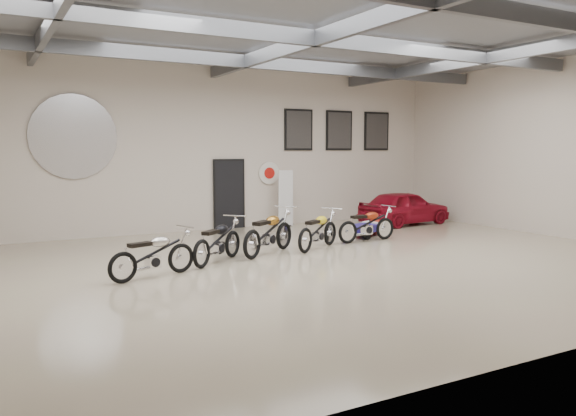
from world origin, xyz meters
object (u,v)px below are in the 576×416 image
motorcycle_red (367,224)px  go_kart (368,225)px  motorcycle_yellow (318,229)px  motorcycle_gold (269,231)px  banner_stand (286,198)px  vintage_car (405,208)px  motorcycle_black (218,240)px  motorcycle_silver (153,253)px

motorcycle_red → go_kart: 1.07m
motorcycle_yellow → go_kart: motorcycle_yellow is taller
go_kart → motorcycle_gold: bearing=175.4°
banner_stand → vintage_car: 3.94m
banner_stand → go_kart: bearing=-64.3°
motorcycle_red → motorcycle_black: bearing=-174.8°
banner_stand → motorcycle_gold: (-2.64, -4.03, -0.37)m
vintage_car → motorcycle_black: bearing=104.8°
banner_stand → motorcycle_yellow: size_ratio=0.97×
banner_stand → motorcycle_red: (0.48, -3.68, -0.43)m
motorcycle_black → motorcycle_yellow: bearing=-30.5°
motorcycle_yellow → vintage_car: bearing=-3.4°
motorcycle_red → vintage_car: 3.82m
motorcycle_silver → vintage_car: 10.01m
motorcycle_silver → motorcycle_yellow: motorcycle_yellow is taller
motorcycle_black → motorcycle_yellow: motorcycle_black is taller
motorcycle_silver → motorcycle_yellow: 4.58m
motorcycle_black → go_kart: size_ratio=1.07×
motorcycle_red → vintage_car: size_ratio=0.56×
motorcycle_gold → motorcycle_yellow: size_ratio=1.11×
motorcycle_silver → motorcycle_gold: motorcycle_gold is taller
motorcycle_red → vintage_car: (3.14, 2.18, 0.08)m
go_kart → vintage_car: size_ratio=0.53×
banner_stand → motorcycle_red: 3.73m
motorcycle_yellow → motorcycle_red: 1.77m
motorcycle_red → vintage_car: bearing=31.0°
vintage_car → motorcycle_yellow: bearing=111.4°
motorcycle_silver → vintage_car: size_ratio=0.56×
motorcycle_black → banner_stand: bearing=9.1°
motorcycle_red → motorcycle_gold: bearing=-177.1°
motorcycle_gold → vintage_car: vintage_car is taller
motorcycle_silver → banner_stand: bearing=25.4°
motorcycle_gold → go_kart: size_ratio=1.19×
motorcycle_silver → motorcycle_black: (1.64, 0.78, 0.01)m
banner_stand → motorcycle_black: 5.99m
motorcycle_yellow → motorcycle_red: motorcycle_yellow is taller
motorcycle_silver → motorcycle_black: 1.81m
banner_stand → motorcycle_silver: size_ratio=1.00×
motorcycle_black → motorcycle_yellow: (2.80, 0.37, -0.00)m
motorcycle_black → vintage_car: (7.68, 2.88, 0.07)m
vintage_car → go_kart: bearing=112.9°
motorcycle_gold → vintage_car: size_ratio=0.63×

